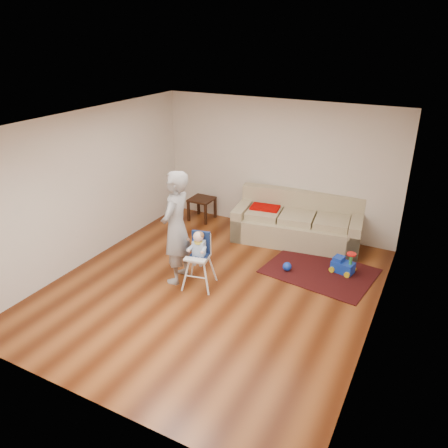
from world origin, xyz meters
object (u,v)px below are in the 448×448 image
at_px(high_chair, 199,260).
at_px(adult, 176,228).
at_px(side_table, 202,209).
at_px(toy_ball, 287,267).
at_px(sofa, 297,219).
at_px(ride_on_toy, 343,261).

height_order(high_chair, adult, adult).
xyz_separation_m(side_table, toy_ball, (2.49, -1.31, -0.15)).
height_order(sofa, adult, adult).
distance_m(sofa, side_table, 2.25).
xyz_separation_m(side_table, ride_on_toy, (3.37, -0.91, -0.03)).
bearing_deg(sofa, high_chair, -118.31).
distance_m(side_table, adult, 2.68).
bearing_deg(ride_on_toy, toy_ball, -143.45).
distance_m(side_table, high_chair, 2.80).
bearing_deg(adult, high_chair, 79.92).
bearing_deg(high_chair, adult, 165.57).
relative_size(ride_on_toy, high_chair, 0.41).
height_order(sofa, toy_ball, sofa).
distance_m(ride_on_toy, toy_ball, 0.98).
relative_size(toy_ball, adult, 0.08).
xyz_separation_m(sofa, side_table, (-2.24, 0.10, -0.23)).
bearing_deg(side_table, sofa, -2.51).
bearing_deg(sofa, adult, -127.13).
distance_m(sofa, ride_on_toy, 1.42).
height_order(sofa, high_chair, high_chair).
height_order(side_table, ride_on_toy, side_table).
distance_m(sofa, high_chair, 2.49).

